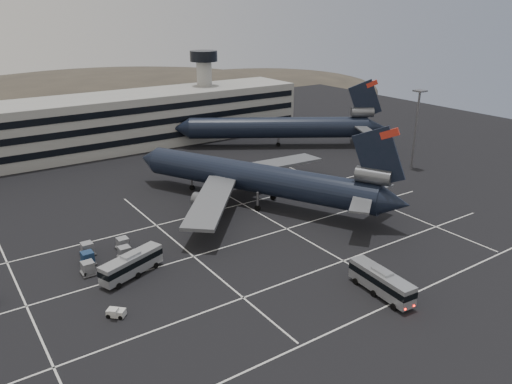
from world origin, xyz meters
The scene contains 11 objects.
ground centered at (0.00, 0.00, 0.00)m, with size 260.00×260.00×0.00m, color black.
lane_markings centered at (0.95, 0.72, 0.01)m, with size 90.00×55.62×0.01m.
terminal centered at (-2.95, 71.14, 6.93)m, with size 125.00×26.00×24.00m.
hills centered at (17.99, 170.00, -12.07)m, with size 352.00×180.00×44.00m.
lightpole_right centered at (58.00, 15.00, 11.82)m, with size 2.40×2.40×18.28m.
trijet_main centered at (14.67, 16.32, 5.25)m, with size 42.88×53.76×18.08m.
trijet_far centered at (44.02, 47.74, 5.43)m, with size 51.27×37.14×18.08m.
bus_near centered at (9.58, -19.53, 1.99)m, with size 3.21×10.47×3.64m.
bus_far centered at (-15.89, 3.74, 1.93)m, with size 10.18×5.73×3.53m.
tug_b centered at (-21.18, -4.74, 0.62)m, with size 2.45×2.45×1.39m.
uld_cluster centered at (-17.48, 10.01, 0.96)m, with size 9.46×10.42×1.98m.
Camera 1 is at (-36.53, -57.67, 35.98)m, focal length 35.00 mm.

